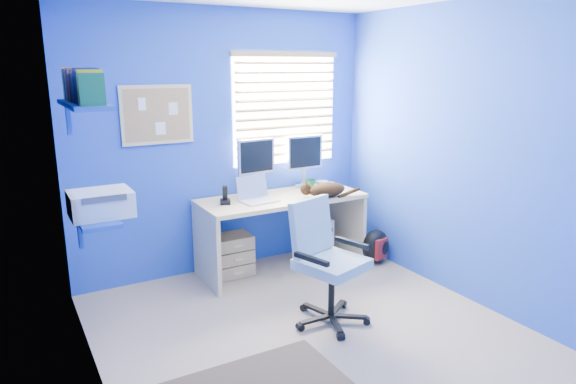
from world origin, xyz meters
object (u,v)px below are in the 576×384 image
laptop (259,190)px  tower_pc (315,237)px  desk (282,233)px  cat (327,190)px  office_chair (327,278)px

laptop → tower_pc: laptop is taller
desk → cat: size_ratio=4.13×
cat → tower_pc: 0.67m
cat → office_chair: 1.16m
cat → laptop: bearing=-171.2°
desk → cat: 0.62m
laptop → cat: bearing=-22.1°
laptop → tower_pc: size_ratio=0.73×
desk → cat: bearing=-30.4°
desk → laptop: (-0.27, -0.06, 0.48)m
office_chair → cat: bearing=56.4°
cat → office_chair: (-0.59, -0.89, -0.45)m
tower_pc → cat: bearing=-101.1°
laptop → office_chair: bearing=-94.4°
desk → laptop: 0.55m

